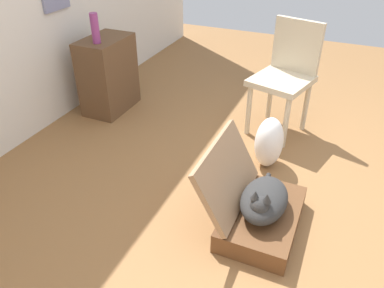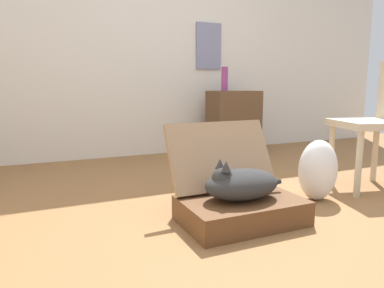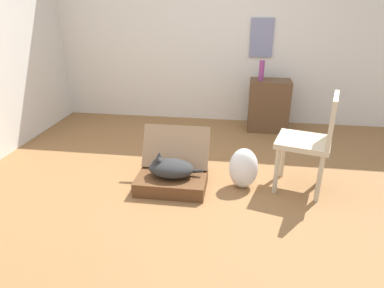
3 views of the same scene
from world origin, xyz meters
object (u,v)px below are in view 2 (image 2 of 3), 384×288
vase_tall (225,79)px  chair (380,118)px  cat (240,184)px  side_table (233,123)px  plastic_bag_white (318,170)px  suitcase_base (241,211)px

vase_tall → chair: size_ratio=0.27×
cat → vase_tall: 2.09m
cat → side_table: bearing=60.5°
cat → chair: chair is taller
plastic_bag_white → side_table: side_table is taller
suitcase_base → plastic_bag_white: size_ratio=1.63×
suitcase_base → chair: (1.29, 0.18, 0.46)m
side_table → vase_tall: (-0.14, -0.03, 0.49)m
suitcase_base → side_table: bearing=60.7°
cat → side_table: (1.03, 1.81, 0.13)m
suitcase_base → plastic_bag_white: 0.71m
cat → plastic_bag_white: bearing=11.2°
suitcase_base → cat: cat is taller
side_table → vase_tall: vase_tall is taller
vase_tall → chair: vase_tall is taller
chair → suitcase_base: bearing=-66.9°
cat → side_table: size_ratio=0.73×
side_table → plastic_bag_white: bearing=-101.2°
side_table → chair: chair is taller
cat → vase_tall: size_ratio=2.01×
suitcase_base → side_table: 2.10m
side_table → chair: 1.66m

